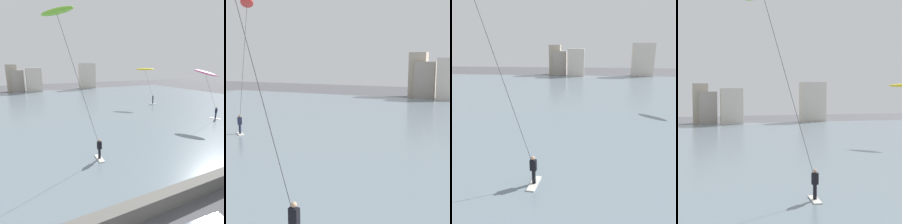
# 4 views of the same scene
# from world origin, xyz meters

# --- Properties ---
(seawall_barrier) EXTENTS (60.00, 0.70, 0.89)m
(seawall_barrier) POSITION_xyz_m (0.00, 4.51, 0.44)
(seawall_barrier) COLOR #66635E
(seawall_barrier) RESTS_ON ground
(water_bay) EXTENTS (84.00, 52.00, 0.10)m
(water_bay) POSITION_xyz_m (0.00, 31.21, 0.05)
(water_bay) COLOR slate
(water_bay) RESTS_ON ground
(far_shore_buildings) EXTENTS (25.49, 5.81, 7.87)m
(far_shore_buildings) POSITION_xyz_m (2.60, 58.63, 3.48)
(far_shore_buildings) COLOR #B7A893
(far_shore_buildings) RESTS_ON ground
(kitesurfer_yellow) EXTENTS (3.69, 3.08, 6.76)m
(kitesurfer_yellow) POSITION_xyz_m (16.45, 28.25, 6.06)
(kitesurfer_yellow) COLOR silver
(kitesurfer_yellow) RESTS_ON water_bay
(kitesurfer_pink) EXTENTS (3.26, 3.52, 6.81)m
(kitesurfer_pink) POSITION_xyz_m (16.92, 15.57, 5.87)
(kitesurfer_pink) COLOR silver
(kitesurfer_pink) RESTS_ON water_bay
(kitesurfer_lime) EXTENTS (4.06, 2.77, 10.73)m
(kitesurfer_lime) POSITION_xyz_m (-2.66, 11.00, 9.28)
(kitesurfer_lime) COLOR silver
(kitesurfer_lime) RESTS_ON water_bay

